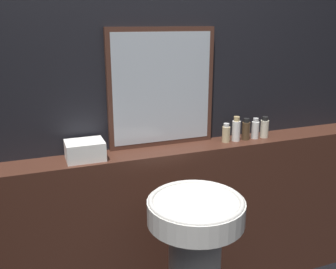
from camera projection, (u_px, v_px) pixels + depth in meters
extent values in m
cube|color=black|center=(141.00, 98.00, 2.07)|extent=(8.00, 0.06, 2.50)
cube|color=#422319|center=(150.00, 231.00, 2.18)|extent=(2.95, 0.21, 0.98)
cylinder|color=silver|center=(196.00, 211.00, 1.68)|extent=(0.44, 0.44, 0.10)
torus|color=silver|center=(196.00, 201.00, 1.67)|extent=(0.43, 0.43, 0.02)
cube|color=#47281E|center=(162.00, 88.00, 2.05)|extent=(0.61, 0.03, 0.65)
cube|color=#B2BCC6|center=(162.00, 88.00, 2.04)|extent=(0.56, 0.02, 0.60)
cube|color=white|center=(85.00, 150.00, 1.90)|extent=(0.19, 0.15, 0.10)
cylinder|color=#C6B284|center=(226.00, 134.00, 2.18)|extent=(0.05, 0.05, 0.09)
cylinder|color=silver|center=(226.00, 125.00, 2.16)|extent=(0.03, 0.03, 0.02)
cylinder|color=white|center=(236.00, 131.00, 2.20)|extent=(0.05, 0.05, 0.12)
cylinder|color=tan|center=(237.00, 119.00, 2.17)|extent=(0.04, 0.04, 0.03)
cylinder|color=#4C3823|center=(246.00, 131.00, 2.22)|extent=(0.05, 0.05, 0.11)
cylinder|color=black|center=(246.00, 120.00, 2.20)|extent=(0.03, 0.03, 0.02)
cylinder|color=white|center=(255.00, 130.00, 2.24)|extent=(0.04, 0.04, 0.10)
cylinder|color=silver|center=(256.00, 120.00, 2.22)|extent=(0.03, 0.03, 0.02)
cylinder|color=beige|center=(264.00, 129.00, 2.26)|extent=(0.05, 0.05, 0.11)
cylinder|color=black|center=(265.00, 119.00, 2.25)|extent=(0.04, 0.04, 0.02)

